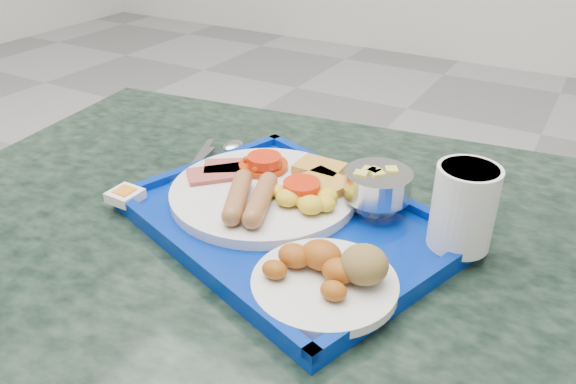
# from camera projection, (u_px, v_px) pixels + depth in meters

# --- Properties ---
(floor) EXTENTS (6.00, 6.00, 0.00)m
(floor) POSITION_uv_depth(u_px,v_px,m) (142.00, 354.00, 1.44)
(floor) COLOR #9A999C
(floor) RESTS_ON ground
(table) EXTENTS (1.17, 0.86, 0.68)m
(table) POSITION_uv_depth(u_px,v_px,m) (299.00, 329.00, 0.81)
(table) COLOR slate
(table) RESTS_ON floor
(tray) EXTENTS (0.47, 0.40, 0.02)m
(tray) POSITION_uv_depth(u_px,v_px,m) (288.00, 223.00, 0.72)
(tray) COLOR #032593
(tray) RESTS_ON table
(main_plate) EXTENTS (0.25, 0.25, 0.04)m
(main_plate) POSITION_uv_depth(u_px,v_px,m) (270.00, 190.00, 0.76)
(main_plate) COLOR silver
(main_plate) RESTS_ON tray
(bread_plate) EXTENTS (0.16, 0.16, 0.05)m
(bread_plate) POSITION_uv_depth(u_px,v_px,m) (330.00, 274.00, 0.59)
(bread_plate) COLOR silver
(bread_plate) RESTS_ON tray
(fruit_bowl) EXTENTS (0.09, 0.09, 0.06)m
(fruit_bowl) POSITION_uv_depth(u_px,v_px,m) (377.00, 185.00, 0.71)
(fruit_bowl) COLOR #B6B6B8
(fruit_bowl) RESTS_ON tray
(juice_cup) EXTENTS (0.07, 0.07, 0.10)m
(juice_cup) POSITION_uv_depth(u_px,v_px,m) (464.00, 205.00, 0.64)
(juice_cup) COLOR white
(juice_cup) RESTS_ON tray
(spoon) EXTENTS (0.05, 0.17, 0.01)m
(spoon) POSITION_uv_depth(u_px,v_px,m) (223.00, 151.00, 0.88)
(spoon) COLOR #B6B6B8
(spoon) RESTS_ON tray
(knife) EXTENTS (0.07, 0.15, 0.00)m
(knife) POSITION_uv_depth(u_px,v_px,m) (197.00, 161.00, 0.86)
(knife) COLOR #B6B6B8
(knife) RESTS_ON tray
(jam_packet) EXTENTS (0.04, 0.04, 0.02)m
(jam_packet) POSITION_uv_depth(u_px,v_px,m) (125.00, 195.00, 0.75)
(jam_packet) COLOR white
(jam_packet) RESTS_ON tray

